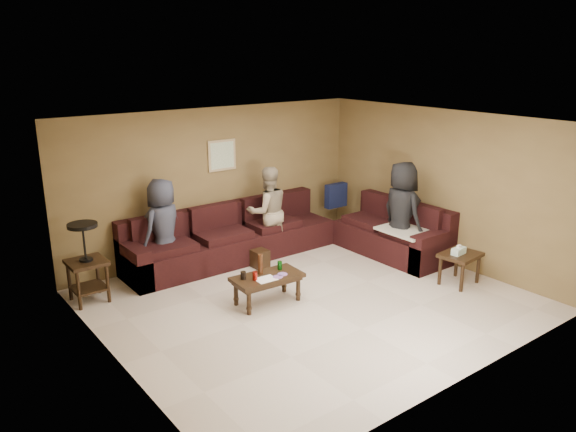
% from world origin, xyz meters
% --- Properties ---
extents(room, '(5.60, 5.50, 2.50)m').
position_xyz_m(room, '(0.00, 0.00, 1.66)').
color(room, beige).
rests_on(room, ground).
extents(sectional_sofa, '(4.65, 2.90, 0.97)m').
position_xyz_m(sectional_sofa, '(0.81, 1.52, 0.33)').
color(sectional_sofa, black).
rests_on(sectional_sofa, ground).
extents(coffee_table, '(1.00, 0.54, 0.69)m').
position_xyz_m(coffee_table, '(-0.52, 0.33, 0.35)').
color(coffee_table, black).
rests_on(coffee_table, ground).
extents(end_table_left, '(0.50, 0.50, 1.14)m').
position_xyz_m(end_table_left, '(-2.47, 1.87, 0.60)').
color(end_table_left, black).
rests_on(end_table_left, ground).
extents(side_table_right, '(0.64, 0.54, 0.63)m').
position_xyz_m(side_table_right, '(2.16, -0.88, 0.42)').
color(side_table_right, black).
rests_on(side_table_right, ground).
extents(waste_bin, '(0.25, 0.25, 0.29)m').
position_xyz_m(waste_bin, '(0.16, 1.48, 0.15)').
color(waste_bin, black).
rests_on(waste_bin, ground).
extents(wall_art, '(0.52, 0.04, 0.52)m').
position_xyz_m(wall_art, '(0.10, 2.48, 1.70)').
color(wall_art, tan).
rests_on(wall_art, ground).
extents(person_left, '(0.88, 0.74, 1.55)m').
position_xyz_m(person_left, '(-1.20, 2.09, 0.77)').
color(person_left, '#343748').
rests_on(person_left, ground).
extents(person_middle, '(0.85, 0.73, 1.54)m').
position_xyz_m(person_middle, '(0.61, 1.89, 0.77)').
color(person_middle, tan).
rests_on(person_middle, ground).
extents(person_right, '(0.63, 0.88, 1.68)m').
position_xyz_m(person_right, '(2.19, 0.33, 0.84)').
color(person_right, black).
rests_on(person_right, ground).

